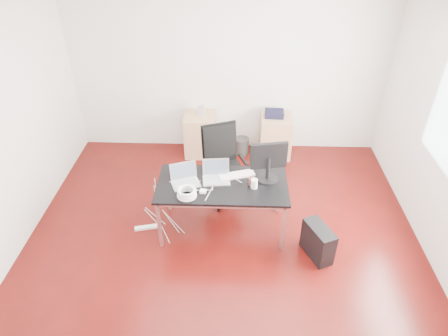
{
  "coord_description": "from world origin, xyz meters",
  "views": [
    {
      "loc": [
        0.14,
        -3.51,
        3.67
      ],
      "look_at": [
        0.0,
        0.55,
        0.85
      ],
      "focal_mm": 32.0,
      "sensor_mm": 36.0,
      "label": 1
    }
  ],
  "objects_px": {
    "office_chair": "(223,161)",
    "pc_tower": "(318,242)",
    "filing_cabinet_right": "(275,136)",
    "desk": "(222,187)",
    "filing_cabinet_left": "(200,135)"
  },
  "relations": [
    {
      "from": "office_chair",
      "to": "pc_tower",
      "type": "bearing_deg",
      "value": -64.67
    },
    {
      "from": "filing_cabinet_right",
      "to": "pc_tower",
      "type": "xyz_separation_m",
      "value": [
        0.36,
        -2.28,
        -0.13
      ]
    },
    {
      "from": "office_chair",
      "to": "filing_cabinet_right",
      "type": "bearing_deg",
      "value": 33.41
    },
    {
      "from": "desk",
      "to": "filing_cabinet_right",
      "type": "relative_size",
      "value": 2.29
    },
    {
      "from": "filing_cabinet_left",
      "to": "pc_tower",
      "type": "height_order",
      "value": "filing_cabinet_left"
    },
    {
      "from": "filing_cabinet_left",
      "to": "pc_tower",
      "type": "xyz_separation_m",
      "value": [
        1.6,
        -2.28,
        -0.13
      ]
    },
    {
      "from": "office_chair",
      "to": "filing_cabinet_left",
      "type": "distance_m",
      "value": 1.25
    },
    {
      "from": "filing_cabinet_left",
      "to": "filing_cabinet_right",
      "type": "xyz_separation_m",
      "value": [
        1.24,
        0.0,
        0.0
      ]
    },
    {
      "from": "filing_cabinet_right",
      "to": "pc_tower",
      "type": "height_order",
      "value": "filing_cabinet_right"
    },
    {
      "from": "filing_cabinet_right",
      "to": "filing_cabinet_left",
      "type": "bearing_deg",
      "value": 180.0
    },
    {
      "from": "pc_tower",
      "to": "filing_cabinet_right",
      "type": "bearing_deg",
      "value": 74.11
    },
    {
      "from": "office_chair",
      "to": "filing_cabinet_left",
      "type": "bearing_deg",
      "value": 88.92
    },
    {
      "from": "office_chair",
      "to": "pc_tower",
      "type": "distance_m",
      "value": 1.68
    },
    {
      "from": "desk",
      "to": "filing_cabinet_left",
      "type": "distance_m",
      "value": 1.92
    },
    {
      "from": "desk",
      "to": "pc_tower",
      "type": "relative_size",
      "value": 3.56
    }
  ]
}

